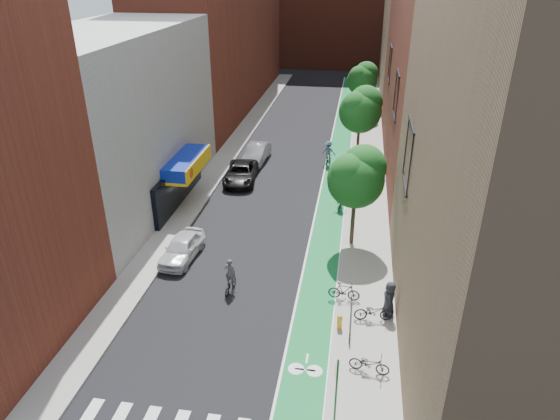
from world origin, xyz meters
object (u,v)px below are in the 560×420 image
at_px(parked_car_black, 241,173).
at_px(pedestrian, 389,299).
at_px(parked_car_white, 182,248).
at_px(cyclist_lane_near, 343,185).
at_px(cyclist_lane_far, 329,154).
at_px(cyclist_lane_mid, 340,198).
at_px(parked_car_silver, 257,153).
at_px(fire_hydrant, 340,321).
at_px(cyclist_lead, 230,281).

bearing_deg(parked_car_black, pedestrian, -59.42).
bearing_deg(parked_car_white, cyclist_lane_near, 52.24).
relative_size(cyclist_lane_far, pedestrian, 1.15).
bearing_deg(parked_car_black, parked_car_white, -98.75).
distance_m(cyclist_lane_mid, cyclist_lane_far, 8.41).
distance_m(parked_car_white, cyclist_lane_far, 18.02).
bearing_deg(parked_car_silver, cyclist_lane_mid, -43.47).
relative_size(parked_car_black, fire_hydrant, 6.89).
xyz_separation_m(parked_car_silver, fire_hydrant, (8.36, -21.33, -0.22)).
distance_m(cyclist_lane_far, pedestrian, 20.54).
xyz_separation_m(cyclist_lane_far, fire_hydrant, (2.10, -21.44, -0.48)).
xyz_separation_m(cyclist_lane_mid, pedestrian, (2.96, -11.77, 0.29)).
relative_size(cyclist_lead, pedestrian, 1.03).
xyz_separation_m(parked_car_white, cyclist_lane_mid, (8.84, 8.13, 0.10)).
height_order(parked_car_silver, cyclist_lane_near, cyclist_lane_near).
bearing_deg(cyclist_lane_mid, pedestrian, 107.38).
xyz_separation_m(parked_car_white, cyclist_lane_near, (8.91, 10.00, 0.32)).
bearing_deg(cyclist_lead, cyclist_lane_far, -94.90).
xyz_separation_m(cyclist_lane_mid, cyclist_lane_far, (-1.44, 8.28, 0.22)).
relative_size(cyclist_lead, fire_hydrant, 2.61).
bearing_deg(parked_car_silver, pedestrian, -58.63).
bearing_deg(fire_hydrant, cyclist_lane_far, 95.59).
height_order(parked_car_black, cyclist_lane_mid, cyclist_lane_mid).
distance_m(parked_car_black, cyclist_lane_mid, 8.85).
distance_m(parked_car_white, fire_hydrant, 10.75).
bearing_deg(cyclist_lane_far, parked_car_silver, 15.23).
distance_m(parked_car_white, parked_car_black, 11.83).
height_order(cyclist_lane_near, pedestrian, cyclist_lane_near).
bearing_deg(pedestrian, cyclist_lane_mid, -169.18).
bearing_deg(parked_car_white, cyclist_lane_mid, 46.54).
relative_size(cyclist_lane_near, cyclist_lane_far, 1.02).
distance_m(cyclist_lead, cyclist_lane_mid, 12.08).
bearing_deg(parked_car_black, cyclist_lane_mid, -29.42).
bearing_deg(pedestrian, parked_car_silver, -155.19).
xyz_separation_m(parked_car_silver, pedestrian, (10.66, -19.94, 0.33)).
distance_m(cyclist_lane_near, pedestrian, 13.94).
bearing_deg(pedestrian, parked_car_black, -147.80).
bearing_deg(cyclist_lead, parked_car_silver, -76.34).
relative_size(cyclist_lead, cyclist_lane_near, 0.87).
bearing_deg(cyclist_lane_far, parked_car_black, 49.06).
relative_size(parked_car_white, cyclist_lane_near, 1.87).
height_order(parked_car_silver, cyclist_lane_mid, cyclist_lane_mid).
xyz_separation_m(parked_car_silver, cyclist_lane_mid, (7.69, -8.17, 0.05)).
height_order(cyclist_lane_near, cyclist_lane_far, cyclist_lane_near).
bearing_deg(cyclist_lane_near, cyclist_lead, 76.21).
relative_size(cyclist_lane_near, fire_hydrant, 2.99).
bearing_deg(parked_car_silver, parked_car_white, -90.78).
bearing_deg(parked_car_black, parked_car_silver, 80.48).
bearing_deg(cyclist_lane_near, pedestrian, 110.76).
height_order(parked_car_silver, cyclist_lead, cyclist_lead).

